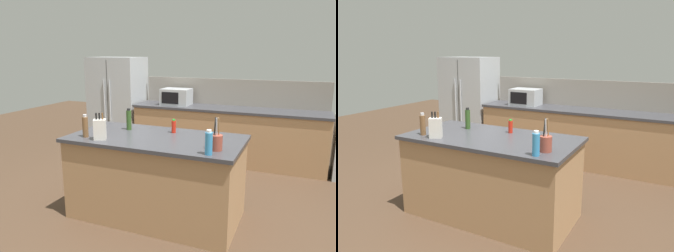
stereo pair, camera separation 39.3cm
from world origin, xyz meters
TOP-DOWN VIEW (x-y plane):
  - ground_plane at (0.00, 0.00)m, footprint 14.00×14.00m
  - back_counter_run at (0.30, 2.20)m, footprint 3.25×0.66m
  - wall_backsplash at (0.30, 2.52)m, footprint 3.21×0.03m
  - kitchen_island at (0.00, 0.00)m, footprint 1.93×0.99m
  - refrigerator at (-1.85, 2.25)m, footprint 0.97×0.75m
  - microwave at (-0.61, 2.20)m, footprint 0.50×0.39m
  - knife_block at (-0.51, -0.33)m, footprint 0.16×0.15m
  - utensil_crock at (0.74, -0.24)m, footprint 0.12×0.12m
  - olive_oil_bottle at (-0.44, 0.19)m, footprint 0.06×0.06m
  - dish_soap_bottle at (0.72, -0.40)m, footprint 0.07×0.07m
  - pepper_grinder at (-0.71, -0.31)m, footprint 0.06×0.06m
  - hot_sauce_bottle at (0.11, 0.25)m, footprint 0.05×0.05m

SIDE VIEW (x-z plane):
  - ground_plane at x=0.00m, z-range 0.00..0.00m
  - back_counter_run at x=0.30m, z-range 0.00..0.94m
  - kitchen_island at x=0.00m, z-range 0.00..0.94m
  - refrigerator at x=-1.85m, z-range 0.00..1.77m
  - hot_sauce_bottle at x=0.11m, z-range 0.94..1.10m
  - utensil_crock at x=0.74m, z-range 0.86..1.18m
  - dish_soap_bottle at x=0.72m, z-range 0.93..1.17m
  - knife_block at x=-0.51m, z-range 0.91..1.20m
  - pepper_grinder at x=-0.71m, z-range 0.93..1.19m
  - olive_oil_bottle at x=-0.44m, z-range 0.93..1.19m
  - microwave at x=-0.61m, z-range 0.94..1.23m
  - wall_backsplash at x=0.30m, z-range 0.94..1.40m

